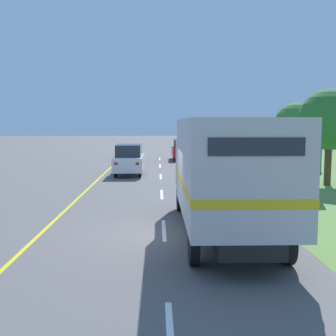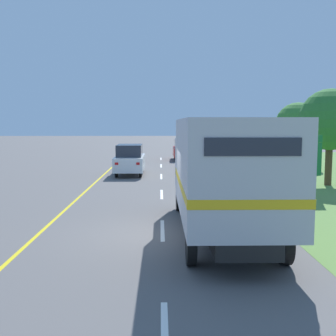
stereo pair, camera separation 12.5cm
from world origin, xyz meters
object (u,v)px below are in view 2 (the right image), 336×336
(lead_car_red_ahead, at_px, (184,150))
(highway_sign, at_px, (296,160))
(lead_car_white, at_px, (130,159))
(roadside_tree_mid, at_px, (298,125))
(horse_trailer_truck, at_px, (223,171))
(roadside_tree_near, at_px, (330,120))

(lead_car_red_ahead, xyz_separation_m, highway_sign, (3.85, -19.46, 0.75))
(lead_car_white, relative_size, lead_car_red_ahead, 1.07)
(roadside_tree_mid, bearing_deg, horse_trailer_truck, -113.76)
(roadside_tree_near, bearing_deg, horse_trailer_truck, -125.33)
(horse_trailer_truck, height_order, highway_sign, horse_trailer_truck)
(lead_car_red_ahead, distance_m, highway_sign, 19.86)
(lead_car_white, xyz_separation_m, highway_sign, (7.90, -8.69, 0.71))
(lead_car_white, bearing_deg, roadside_tree_near, -24.21)
(roadside_tree_near, distance_m, roadside_tree_mid, 8.96)
(lead_car_white, bearing_deg, lead_car_red_ahead, 69.40)
(horse_trailer_truck, relative_size, highway_sign, 2.97)
(roadside_tree_near, bearing_deg, highway_sign, -128.37)
(roadside_tree_near, bearing_deg, roadside_tree_mid, 82.32)
(lead_car_white, distance_m, highway_sign, 11.77)
(highway_sign, relative_size, roadside_tree_near, 0.54)
(horse_trailer_truck, bearing_deg, roadside_tree_mid, 66.24)
(lead_car_white, distance_m, lead_car_red_ahead, 11.51)
(lead_car_red_ahead, relative_size, roadside_tree_mid, 0.88)
(lead_car_white, relative_size, roadside_tree_near, 0.89)
(horse_trailer_truck, relative_size, roadside_tree_near, 1.62)
(lead_car_white, relative_size, roadside_tree_mid, 0.95)
(lead_car_red_ahead, height_order, highway_sign, highway_sign)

